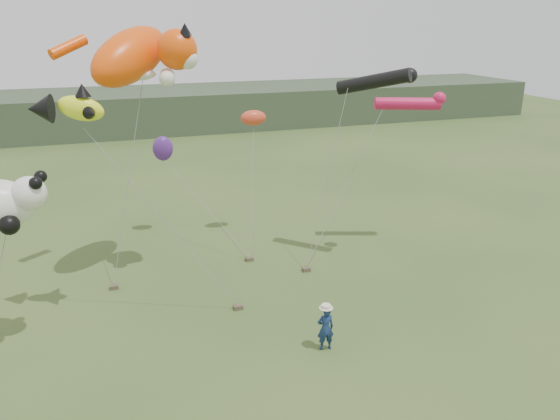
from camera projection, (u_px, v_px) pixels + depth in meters
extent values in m
plane|color=#385123|center=(273.00, 356.00, 19.04)|extent=(120.00, 120.00, 0.00)
cube|color=#2D3D28|center=(144.00, 110.00, 58.62)|extent=(90.00, 12.00, 4.00)
imported|color=navy|center=(325.00, 328.00, 19.20)|extent=(0.64, 0.45, 1.68)
cube|color=brown|center=(114.00, 287.00, 23.80)|extent=(0.35, 0.28, 0.18)
cube|color=brown|center=(238.00, 307.00, 22.13)|extent=(0.35, 0.28, 0.18)
cube|color=brown|center=(306.00, 269.00, 25.48)|extent=(0.35, 0.28, 0.18)
cube|color=brown|center=(249.00, 259.00, 26.58)|extent=(0.35, 0.28, 0.18)
ellipsoid|color=#FF4E08|center=(130.00, 56.00, 22.39)|extent=(4.76, 4.79, 3.31)
sphere|color=#FF4E08|center=(177.00, 49.00, 22.04)|extent=(1.63, 1.63, 1.63)
cone|color=black|center=(184.00, 30.00, 21.46)|extent=(0.51, 0.62, 0.61)
cone|color=black|center=(185.00, 29.00, 22.33)|extent=(0.51, 0.59, 0.58)
sphere|color=white|center=(188.00, 59.00, 22.02)|extent=(0.81, 0.81, 0.81)
ellipsoid|color=white|center=(136.00, 75.00, 22.44)|extent=(1.59, 0.80, 0.50)
sphere|color=white|center=(167.00, 79.00, 21.74)|extent=(0.63, 0.63, 0.63)
sphere|color=white|center=(167.00, 76.00, 22.93)|extent=(0.63, 0.63, 0.63)
cylinder|color=#FF4E08|center=(68.00, 47.00, 22.20)|extent=(1.69, 1.24, 0.98)
ellipsoid|color=#EBFF20|center=(81.00, 108.00, 19.06)|extent=(1.85, 1.02, 1.20)
cone|color=black|center=(39.00, 109.00, 18.95)|extent=(0.99, 1.17, 1.03)
cone|color=black|center=(82.00, 90.00, 18.89)|extent=(0.57, 0.57, 0.46)
cone|color=black|center=(92.00, 114.00, 18.69)|extent=(0.60, 0.64, 0.46)
cone|color=black|center=(91.00, 109.00, 19.71)|extent=(0.60, 0.64, 0.46)
cylinder|color=black|center=(373.00, 82.00, 24.33)|extent=(2.82, 2.88, 1.35)
sphere|color=black|center=(410.00, 75.00, 24.22)|extent=(0.67, 0.67, 0.67)
cylinder|color=#CF154A|center=(407.00, 104.00, 26.44)|extent=(3.19, 1.58, 0.61)
sphere|color=#CF154A|center=(439.00, 98.00, 26.34)|extent=(0.63, 0.63, 0.63)
sphere|color=white|center=(29.00, 193.00, 17.99)|extent=(1.15, 1.15, 1.15)
sphere|color=black|center=(36.00, 183.00, 17.59)|extent=(0.42, 0.42, 0.42)
sphere|color=black|center=(41.00, 176.00, 18.35)|extent=(0.42, 0.42, 0.42)
sphere|color=black|center=(9.00, 225.00, 17.64)|extent=(0.67, 0.67, 0.67)
ellipsoid|color=#DB4325|center=(253.00, 118.00, 28.15)|extent=(1.36, 0.79, 0.79)
ellipsoid|color=#4E237A|center=(163.00, 149.00, 28.55)|extent=(1.06, 0.71, 1.30)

